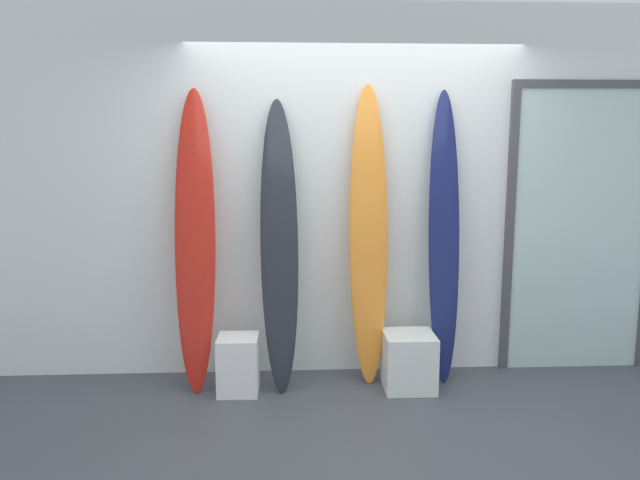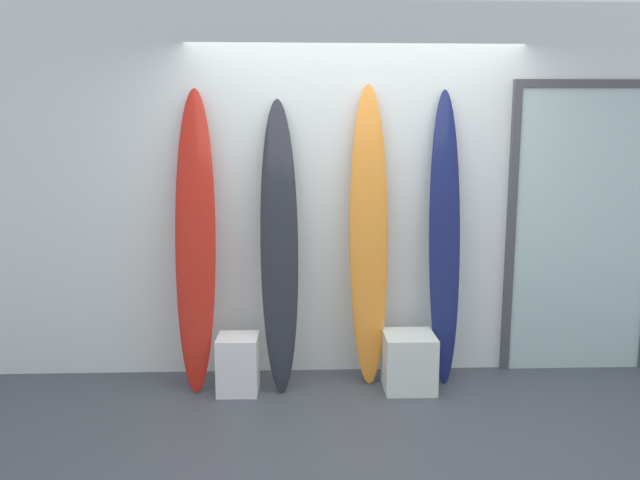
% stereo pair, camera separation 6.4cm
% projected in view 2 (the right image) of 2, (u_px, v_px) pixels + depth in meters
% --- Properties ---
extents(ground, '(8.00, 8.00, 0.04)m').
position_uv_depth(ground, '(371.00, 446.00, 3.73)').
color(ground, '#43474F').
extents(wall_back, '(7.20, 0.20, 2.80)m').
position_uv_depth(wall_back, '(354.00, 192.00, 4.78)').
color(wall_back, white).
rests_on(wall_back, ground).
extents(surfboard_crimson, '(0.30, 0.43, 2.18)m').
position_uv_depth(surfboard_crimson, '(195.00, 240.00, 4.45)').
color(surfboard_crimson, red).
rests_on(surfboard_crimson, ground).
extents(surfboard_charcoal, '(0.30, 0.48, 2.10)m').
position_uv_depth(surfboard_charcoal, '(279.00, 247.00, 4.47)').
color(surfboard_charcoal, '#21232B').
rests_on(surfboard_charcoal, ground).
extents(surfboard_sunset, '(0.29, 0.32, 2.21)m').
position_uv_depth(surfboard_sunset, '(369.00, 237.00, 4.55)').
color(surfboard_sunset, orange).
rests_on(surfboard_sunset, ground).
extents(surfboard_navy, '(0.24, 0.35, 2.17)m').
position_uv_depth(surfboard_navy, '(444.00, 240.00, 4.57)').
color(surfboard_navy, '#141D52').
rests_on(surfboard_navy, ground).
extents(display_block_left, '(0.37, 0.37, 0.41)m').
position_uv_depth(display_block_left, '(409.00, 361.00, 4.51)').
color(display_block_left, silver).
rests_on(display_block_left, ground).
extents(display_block_center, '(0.29, 0.29, 0.41)m').
position_uv_depth(display_block_center, '(238.00, 364.00, 4.45)').
color(display_block_center, white).
rests_on(display_block_center, ground).
extents(glass_door, '(1.17, 0.06, 2.24)m').
position_uv_depth(glass_door, '(582.00, 225.00, 4.76)').
color(glass_door, silver).
rests_on(glass_door, ground).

